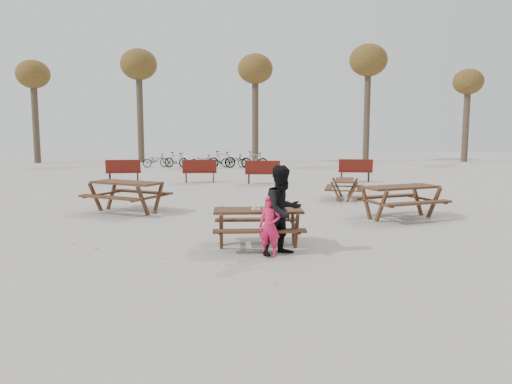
{
  "coord_description": "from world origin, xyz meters",
  "views": [
    {
      "loc": [
        -0.49,
        -9.99,
        2.42
      ],
      "look_at": [
        0.0,
        1.0,
        1.0
      ],
      "focal_mm": 35.0,
      "sensor_mm": 36.0,
      "label": 1
    }
  ],
  "objects_px": {
    "main_picnic_table": "(258,218)",
    "food_tray": "(256,209)",
    "picnic_table_east": "(400,202)",
    "soda_bottle": "(265,207)",
    "picnic_table_north": "(127,197)",
    "adult": "(283,210)",
    "child": "(270,226)",
    "picnic_table_far": "(344,189)"
  },
  "relations": [
    {
      "from": "child",
      "to": "adult",
      "type": "relative_size",
      "value": 0.67
    },
    {
      "from": "adult",
      "to": "picnic_table_far",
      "type": "xyz_separation_m",
      "value": [
        2.84,
        7.37,
        -0.52
      ]
    },
    {
      "from": "main_picnic_table",
      "to": "picnic_table_east",
      "type": "height_order",
      "value": "picnic_table_east"
    },
    {
      "from": "soda_bottle",
      "to": "picnic_table_north",
      "type": "bearing_deg",
      "value": 129.14
    },
    {
      "from": "main_picnic_table",
      "to": "soda_bottle",
      "type": "distance_m",
      "value": 0.35
    },
    {
      "from": "soda_bottle",
      "to": "picnic_table_east",
      "type": "xyz_separation_m",
      "value": [
        3.84,
        3.24,
        -0.41
      ]
    },
    {
      "from": "picnic_table_north",
      "to": "main_picnic_table",
      "type": "bearing_deg",
      "value": -21.87
    },
    {
      "from": "food_tray",
      "to": "soda_bottle",
      "type": "bearing_deg",
      "value": -32.1
    },
    {
      "from": "main_picnic_table",
      "to": "food_tray",
      "type": "xyz_separation_m",
      "value": [
        -0.05,
        -0.09,
        0.21
      ]
    },
    {
      "from": "picnic_table_far",
      "to": "picnic_table_north",
      "type": "bearing_deg",
      "value": 122.81
    },
    {
      "from": "food_tray",
      "to": "picnic_table_north",
      "type": "height_order",
      "value": "picnic_table_north"
    },
    {
      "from": "adult",
      "to": "picnic_table_east",
      "type": "bearing_deg",
      "value": 13.69
    },
    {
      "from": "adult",
      "to": "picnic_table_north",
      "type": "xyz_separation_m",
      "value": [
        -4.01,
        5.01,
        -0.42
      ]
    },
    {
      "from": "food_tray",
      "to": "picnic_table_east",
      "type": "relative_size",
      "value": 0.09
    },
    {
      "from": "adult",
      "to": "picnic_table_far",
      "type": "distance_m",
      "value": 7.91
    },
    {
      "from": "main_picnic_table",
      "to": "picnic_table_far",
      "type": "bearing_deg",
      "value": 63.95
    },
    {
      "from": "soda_bottle",
      "to": "adult",
      "type": "height_order",
      "value": "adult"
    },
    {
      "from": "picnic_table_east",
      "to": "adult",
      "type": "bearing_deg",
      "value": -153.03
    },
    {
      "from": "food_tray",
      "to": "picnic_table_north",
      "type": "relative_size",
      "value": 0.09
    },
    {
      "from": "soda_bottle",
      "to": "food_tray",
      "type": "bearing_deg",
      "value": 147.9
    },
    {
      "from": "main_picnic_table",
      "to": "soda_bottle",
      "type": "relative_size",
      "value": 10.59
    },
    {
      "from": "child",
      "to": "picnic_table_east",
      "type": "distance_m",
      "value": 5.37
    },
    {
      "from": "food_tray",
      "to": "picnic_table_north",
      "type": "xyz_separation_m",
      "value": [
        -3.52,
        4.43,
        -0.35
      ]
    },
    {
      "from": "main_picnic_table",
      "to": "picnic_table_north",
      "type": "relative_size",
      "value": 0.87
    },
    {
      "from": "main_picnic_table",
      "to": "food_tray",
      "type": "bearing_deg",
      "value": -120.29
    },
    {
      "from": "picnic_table_east",
      "to": "picnic_table_north",
      "type": "bearing_deg",
      "value": 150.72
    },
    {
      "from": "main_picnic_table",
      "to": "picnic_table_east",
      "type": "xyz_separation_m",
      "value": [
        3.97,
        3.04,
        -0.15
      ]
    },
    {
      "from": "soda_bottle",
      "to": "picnic_table_north",
      "type": "height_order",
      "value": "soda_bottle"
    },
    {
      "from": "child",
      "to": "picnic_table_east",
      "type": "height_order",
      "value": "child"
    },
    {
      "from": "main_picnic_table",
      "to": "child",
      "type": "distance_m",
      "value": 0.78
    },
    {
      "from": "main_picnic_table",
      "to": "picnic_table_east",
      "type": "relative_size",
      "value": 0.89
    },
    {
      "from": "food_tray",
      "to": "main_picnic_table",
      "type": "bearing_deg",
      "value": 59.71
    },
    {
      "from": "food_tray",
      "to": "adult",
      "type": "relative_size",
      "value": 0.1
    },
    {
      "from": "soda_bottle",
      "to": "child",
      "type": "distance_m",
      "value": 0.63
    },
    {
      "from": "adult",
      "to": "child",
      "type": "bearing_deg",
      "value": 166.69
    },
    {
      "from": "food_tray",
      "to": "child",
      "type": "bearing_deg",
      "value": -70.92
    },
    {
      "from": "picnic_table_east",
      "to": "picnic_table_far",
      "type": "bearing_deg",
      "value": 81.24
    },
    {
      "from": "picnic_table_north",
      "to": "adult",
      "type": "bearing_deg",
      "value": -22.67
    },
    {
      "from": "picnic_table_east",
      "to": "picnic_table_far",
      "type": "height_order",
      "value": "picnic_table_east"
    },
    {
      "from": "child",
      "to": "adult",
      "type": "xyz_separation_m",
      "value": [
        0.26,
        0.09,
        0.29
      ]
    },
    {
      "from": "main_picnic_table",
      "to": "food_tray",
      "type": "distance_m",
      "value": 0.23
    },
    {
      "from": "food_tray",
      "to": "picnic_table_east",
      "type": "height_order",
      "value": "picnic_table_east"
    }
  ]
}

